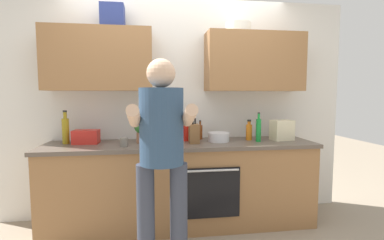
{
  "coord_description": "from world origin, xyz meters",
  "views": [
    {
      "loc": [
        -0.31,
        -2.93,
        1.41
      ],
      "look_at": [
        0.1,
        -0.1,
        1.15
      ],
      "focal_mm": 26.33,
      "sensor_mm": 36.0,
      "label": 1
    }
  ],
  "objects": [
    {
      "name": "knife_block",
      "position": [
        0.13,
        -0.04,
        1.0
      ],
      "size": [
        0.1,
        0.14,
        0.26
      ],
      "color": "brown",
      "rests_on": "counter"
    },
    {
      "name": "potted_herb",
      "position": [
        -0.41,
        0.05,
        1.04
      ],
      "size": [
        0.16,
        0.16,
        0.26
      ],
      "color": "#9E6647",
      "rests_on": "counter"
    },
    {
      "name": "bottle_hotsauce",
      "position": [
        0.07,
        0.11,
        1.02
      ],
      "size": [
        0.07,
        0.07,
        0.31
      ],
      "color": "red",
      "rests_on": "counter"
    },
    {
      "name": "bottle_vinegar",
      "position": [
        0.23,
        0.21,
        0.99
      ],
      "size": [
        0.05,
        0.05,
        0.22
      ],
      "color": "brown",
      "rests_on": "counter"
    },
    {
      "name": "bottle_oil",
      "position": [
        -1.19,
        0.11,
        1.04
      ],
      "size": [
        0.07,
        0.07,
        0.35
      ],
      "color": "olive",
      "rests_on": "counter"
    },
    {
      "name": "grocery_bag_crisps",
      "position": [
        -0.99,
        0.09,
        0.97
      ],
      "size": [
        0.26,
        0.18,
        0.14
      ],
      "primitive_type": "cube",
      "rotation": [
        0.0,
        0.0,
        -0.05
      ],
      "color": "red",
      "rests_on": "counter"
    },
    {
      "name": "bottle_soy",
      "position": [
        -0.14,
        -0.02,
        1.01
      ],
      "size": [
        0.05,
        0.05,
        0.27
      ],
      "color": "black",
      "rests_on": "counter"
    },
    {
      "name": "grocery_bag_rice",
      "position": [
        1.13,
        0.02,
        1.01
      ],
      "size": [
        0.25,
        0.2,
        0.22
      ],
      "primitive_type": "cube",
      "rotation": [
        0.0,
        0.0,
        0.14
      ],
      "color": "beige",
      "rests_on": "counter"
    },
    {
      "name": "cup_stoneware",
      "position": [
        -0.58,
        -0.14,
        0.94
      ],
      "size": [
        0.08,
        0.08,
        0.09
      ],
      "primitive_type": "cylinder",
      "color": "slate",
      "rests_on": "counter"
    },
    {
      "name": "mixing_bowl",
      "position": [
        0.41,
        0.03,
        0.95
      ],
      "size": [
        0.23,
        0.23,
        0.1
      ],
      "primitive_type": "cylinder",
      "color": "silver",
      "rests_on": "counter"
    },
    {
      "name": "back_wall_unit",
      "position": [
        -0.0,
        0.28,
        1.49
      ],
      "size": [
        4.0,
        0.38,
        2.5
      ],
      "color": "silver",
      "rests_on": "ground"
    },
    {
      "name": "person_standing",
      "position": [
        -0.24,
        -0.78,
        0.99
      ],
      "size": [
        0.49,
        0.45,
        1.68
      ],
      "color": "#383D4C",
      "rests_on": "ground"
    },
    {
      "name": "ground_plane",
      "position": [
        0.0,
        0.0,
        0.0
      ],
      "size": [
        12.0,
        12.0,
        0.0
      ],
      "primitive_type": "plane",
      "color": "gray"
    },
    {
      "name": "bottle_juice",
      "position": [
        0.77,
        0.07,
        1.0
      ],
      "size": [
        0.07,
        0.07,
        0.23
      ],
      "color": "orange",
      "rests_on": "counter"
    },
    {
      "name": "counter",
      "position": [
        0.0,
        -0.0,
        0.45
      ],
      "size": [
        2.84,
        0.67,
        0.9
      ],
      "color": "olive",
      "rests_on": "ground"
    },
    {
      "name": "bottle_soda",
      "position": [
        0.83,
        -0.04,
        1.03
      ],
      "size": [
        0.05,
        0.05,
        0.32
      ],
      "color": "#198C33",
      "rests_on": "counter"
    }
  ]
}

